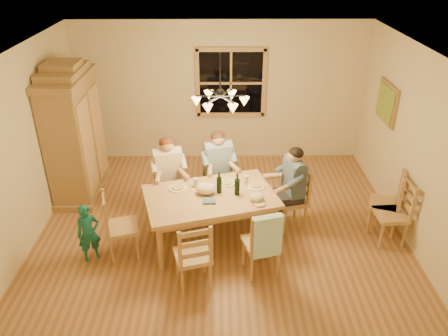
{
  "coord_description": "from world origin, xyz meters",
  "views": [
    {
      "loc": [
        0.0,
        -5.54,
        4.01
      ],
      "look_at": [
        0.05,
        0.1,
        0.99
      ],
      "focal_mm": 35.0,
      "sensor_mm": 36.0,
      "label": 1
    }
  ],
  "objects_px": {
    "adult_plaid_man": "(218,160)",
    "adult_woman": "(168,167)",
    "chandelier": "(220,100)",
    "dining_table": "(210,201)",
    "chair_near_left": "(193,265)",
    "chair_far_right": "(218,189)",
    "chair_end_left": "(123,236)",
    "chair_spare_back": "(382,212)",
    "adult_slate_man": "(293,178)",
    "armoire": "(75,137)",
    "wine_bottle_a": "(219,182)",
    "child": "(89,233)",
    "chair_far_left": "(170,196)",
    "chair_end_right": "(290,208)",
    "chair_spare_front": "(389,223)",
    "wine_bottle_b": "(237,184)",
    "chair_near_right": "(260,252)"
  },
  "relations": [
    {
      "from": "chair_near_left",
      "to": "wine_bottle_b",
      "type": "relative_size",
      "value": 3.0
    },
    {
      "from": "adult_woman",
      "to": "dining_table",
      "type": "bearing_deg",
      "value": 117.9
    },
    {
      "from": "armoire",
      "to": "chair_near_left",
      "type": "bearing_deg",
      "value": -48.44
    },
    {
      "from": "chair_far_left",
      "to": "wine_bottle_b",
      "type": "height_order",
      "value": "wine_bottle_b"
    },
    {
      "from": "armoire",
      "to": "chair_spare_back",
      "type": "height_order",
      "value": "armoire"
    },
    {
      "from": "wine_bottle_a",
      "to": "chair_spare_front",
      "type": "bearing_deg",
      "value": -3.18
    },
    {
      "from": "adult_slate_man",
      "to": "chair_end_left",
      "type": "bearing_deg",
      "value": 90.0
    },
    {
      "from": "adult_woman",
      "to": "chair_spare_front",
      "type": "relative_size",
      "value": 0.88
    },
    {
      "from": "chair_near_left",
      "to": "adult_plaid_man",
      "type": "height_order",
      "value": "adult_plaid_man"
    },
    {
      "from": "armoire",
      "to": "chandelier",
      "type": "bearing_deg",
      "value": -24.58
    },
    {
      "from": "chair_far_right",
      "to": "chair_spare_back",
      "type": "bearing_deg",
      "value": 148.73
    },
    {
      "from": "chair_end_left",
      "to": "chair_end_right",
      "type": "relative_size",
      "value": 1.0
    },
    {
      "from": "adult_plaid_man",
      "to": "adult_woman",
      "type": "bearing_deg",
      "value": -0.0
    },
    {
      "from": "chair_far_left",
      "to": "wine_bottle_a",
      "type": "bearing_deg",
      "value": 125.91
    },
    {
      "from": "adult_woman",
      "to": "wine_bottle_b",
      "type": "xyz_separation_m",
      "value": [
        1.05,
        -0.69,
        0.08
      ]
    },
    {
      "from": "chandelier",
      "to": "adult_woman",
      "type": "height_order",
      "value": "chandelier"
    },
    {
      "from": "chair_near_right",
      "to": "dining_table",
      "type": "bearing_deg",
      "value": 117.9
    },
    {
      "from": "chair_far_left",
      "to": "adult_plaid_man",
      "type": "bearing_deg",
      "value": 180.0
    },
    {
      "from": "chair_spare_front",
      "to": "chair_spare_back",
      "type": "relative_size",
      "value": 1.0
    },
    {
      "from": "chair_near_right",
      "to": "adult_woman",
      "type": "bearing_deg",
      "value": 117.9
    },
    {
      "from": "adult_slate_man",
      "to": "chair_spare_back",
      "type": "bearing_deg",
      "value": -110.37
    },
    {
      "from": "chair_end_left",
      "to": "wine_bottle_b",
      "type": "xyz_separation_m",
      "value": [
        1.59,
        0.35,
        0.62
      ]
    },
    {
      "from": "chair_far_left",
      "to": "child",
      "type": "height_order",
      "value": "chair_far_left"
    },
    {
      "from": "dining_table",
      "to": "chair_end_left",
      "type": "relative_size",
      "value": 2.07
    },
    {
      "from": "chandelier",
      "to": "dining_table",
      "type": "bearing_deg",
      "value": -118.0
    },
    {
      "from": "armoire",
      "to": "chair_spare_back",
      "type": "distance_m",
      "value": 5.06
    },
    {
      "from": "chair_far_right",
      "to": "chair_near_right",
      "type": "height_order",
      "value": "same"
    },
    {
      "from": "wine_bottle_b",
      "to": "chair_near_right",
      "type": "bearing_deg",
      "value": -68.08
    },
    {
      "from": "armoire",
      "to": "chair_end_right",
      "type": "relative_size",
      "value": 2.32
    },
    {
      "from": "chair_far_right",
      "to": "adult_woman",
      "type": "xyz_separation_m",
      "value": [
        -0.78,
        -0.22,
        0.54
      ]
    },
    {
      "from": "chair_near_right",
      "to": "chair_end_right",
      "type": "height_order",
      "value": "same"
    },
    {
      "from": "chair_far_left",
      "to": "adult_slate_man",
      "type": "bearing_deg",
      "value": 153.43
    },
    {
      "from": "adult_slate_man",
      "to": "adult_plaid_man",
      "type": "bearing_deg",
      "value": 46.64
    },
    {
      "from": "wine_bottle_a",
      "to": "child",
      "type": "xyz_separation_m",
      "value": [
        -1.78,
        -0.51,
        -0.5
      ]
    },
    {
      "from": "armoire",
      "to": "chair_near_left",
      "type": "xyz_separation_m",
      "value": [
        2.07,
        -2.33,
        -0.75
      ]
    },
    {
      "from": "chair_far_right",
      "to": "chair_end_right",
      "type": "bearing_deg",
      "value": 136.64
    },
    {
      "from": "chandelier",
      "to": "chair_spare_front",
      "type": "relative_size",
      "value": 0.78
    },
    {
      "from": "adult_woman",
      "to": "chair_near_right",
      "type": "bearing_deg",
      "value": 117.9
    },
    {
      "from": "wine_bottle_b",
      "to": "chandelier",
      "type": "bearing_deg",
      "value": 131.68
    },
    {
      "from": "adult_slate_man",
      "to": "adult_woman",
      "type": "bearing_deg",
      "value": 63.43
    },
    {
      "from": "chandelier",
      "to": "wine_bottle_b",
      "type": "relative_size",
      "value": 2.33
    },
    {
      "from": "chair_end_right",
      "to": "adult_plaid_man",
      "type": "distance_m",
      "value": 1.36
    },
    {
      "from": "chair_far_right",
      "to": "chair_end_left",
      "type": "distance_m",
      "value": 1.83
    },
    {
      "from": "chair_near_left",
      "to": "chair_end_left",
      "type": "bearing_deg",
      "value": 133.26
    },
    {
      "from": "chair_near_left",
      "to": "chair_end_right",
      "type": "height_order",
      "value": "same"
    },
    {
      "from": "chair_near_right",
      "to": "adult_slate_man",
      "type": "bearing_deg",
      "value": 46.74
    },
    {
      "from": "chair_far_right",
      "to": "chair_spare_back",
      "type": "height_order",
      "value": "same"
    },
    {
      "from": "chair_near_left",
      "to": "adult_woman",
      "type": "bearing_deg",
      "value": 90.0
    },
    {
      "from": "wine_bottle_b",
      "to": "chair_spare_front",
      "type": "height_order",
      "value": "wine_bottle_b"
    },
    {
      "from": "chair_far_right",
      "to": "chair_near_left",
      "type": "xyz_separation_m",
      "value": [
        -0.32,
        -1.87,
        0.0
      ]
    }
  ]
}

